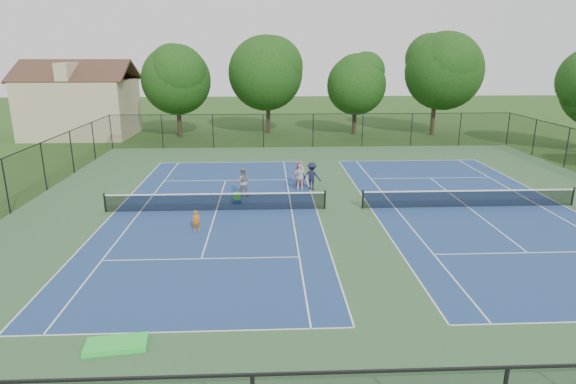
{
  "coord_description": "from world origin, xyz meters",
  "views": [
    {
      "loc": [
        -4.2,
        -25.08,
        8.35
      ],
      "look_at": [
        -3.12,
        -1.0,
        1.3
      ],
      "focal_mm": 30.0,
      "sensor_mm": 36.0,
      "label": 1
    }
  ],
  "objects_px": {
    "tree_back_a": "(177,76)",
    "instructor": "(243,182)",
    "child_player": "(196,221)",
    "bystander_c": "(300,174)",
    "ball_crate": "(237,202)",
    "tree_back_c": "(356,81)",
    "bystander_a": "(300,177)",
    "bystander_b": "(312,176)",
    "tree_back_b": "(268,69)",
    "clapboard_house": "(81,106)",
    "ball_hopper": "(237,196)",
    "tree_back_d": "(437,67)"
  },
  "relations": [
    {
      "from": "tree_back_c",
      "to": "instructor",
      "type": "xyz_separation_m",
      "value": [
        -10.67,
        -22.3,
        -4.6
      ]
    },
    {
      "from": "ball_crate",
      "to": "bystander_c",
      "type": "bearing_deg",
      "value": 44.85
    },
    {
      "from": "child_player",
      "to": "bystander_b",
      "type": "xyz_separation_m",
      "value": [
        6.23,
        6.95,
        0.37
      ]
    },
    {
      "from": "bystander_a",
      "to": "bystander_c",
      "type": "xyz_separation_m",
      "value": [
        0.03,
        1.25,
        -0.09
      ]
    },
    {
      "from": "ball_crate",
      "to": "tree_back_c",
      "type": "bearing_deg",
      "value": 65.4
    },
    {
      "from": "tree_back_b",
      "to": "ball_hopper",
      "type": "height_order",
      "value": "tree_back_b"
    },
    {
      "from": "clapboard_house",
      "to": "instructor",
      "type": "relative_size",
      "value": 6.12
    },
    {
      "from": "tree_back_a",
      "to": "ball_crate",
      "type": "bearing_deg",
      "value": -72.76
    },
    {
      "from": "tree_back_d",
      "to": "bystander_b",
      "type": "bearing_deg",
      "value": -125.63
    },
    {
      "from": "tree_back_a",
      "to": "ball_hopper",
      "type": "relative_size",
      "value": 23.45
    },
    {
      "from": "tree_back_a",
      "to": "tree_back_b",
      "type": "distance_m",
      "value": 9.24
    },
    {
      "from": "bystander_b",
      "to": "ball_crate",
      "type": "bearing_deg",
      "value": 53.12
    },
    {
      "from": "child_player",
      "to": "instructor",
      "type": "height_order",
      "value": "instructor"
    },
    {
      "from": "tree_back_a",
      "to": "ball_crate",
      "type": "relative_size",
      "value": 22.15
    },
    {
      "from": "bystander_a",
      "to": "ball_crate",
      "type": "xyz_separation_m",
      "value": [
        -3.77,
        -2.54,
        -0.72
      ]
    },
    {
      "from": "bystander_a",
      "to": "tree_back_c",
      "type": "bearing_deg",
      "value": -106.29
    },
    {
      "from": "clapboard_house",
      "to": "ball_hopper",
      "type": "xyz_separation_m",
      "value": [
        17.09,
        -23.83,
        -2.62
      ]
    },
    {
      "from": "tree_back_b",
      "to": "bystander_a",
      "type": "height_order",
      "value": "tree_back_b"
    },
    {
      "from": "bystander_c",
      "to": "ball_crate",
      "type": "relative_size",
      "value": 3.7
    },
    {
      "from": "ball_crate",
      "to": "clapboard_house",
      "type": "bearing_deg",
      "value": 125.64
    },
    {
      "from": "tree_back_d",
      "to": "bystander_b",
      "type": "height_order",
      "value": "tree_back_d"
    },
    {
      "from": "tree_back_d",
      "to": "bystander_b",
      "type": "xyz_separation_m",
      "value": [
        -14.41,
        -20.1,
        -5.94
      ]
    },
    {
      "from": "tree_back_c",
      "to": "bystander_b",
      "type": "bearing_deg",
      "value": -106.89
    },
    {
      "from": "bystander_a",
      "to": "bystander_c",
      "type": "bearing_deg",
      "value": -89.35
    },
    {
      "from": "tree_back_d",
      "to": "clapboard_house",
      "type": "distance_m",
      "value": 36.21
    },
    {
      "from": "tree_back_c",
      "to": "ball_crate",
      "type": "bearing_deg",
      "value": -114.6
    },
    {
      "from": "tree_back_a",
      "to": "ball_crate",
      "type": "xyz_separation_m",
      "value": [
        7.09,
        -22.83,
        -5.9
      ]
    },
    {
      "from": "tree_back_a",
      "to": "instructor",
      "type": "xyz_separation_m",
      "value": [
        7.33,
        -21.3,
        -5.16
      ]
    },
    {
      "from": "tree_back_d",
      "to": "child_player",
      "type": "relative_size",
      "value": 10.21
    },
    {
      "from": "clapboard_house",
      "to": "child_player",
      "type": "height_order",
      "value": "clapboard_house"
    },
    {
      "from": "child_player",
      "to": "ball_crate",
      "type": "distance_m",
      "value": 4.57
    },
    {
      "from": "bystander_a",
      "to": "bystander_b",
      "type": "bearing_deg",
      "value": -162.9
    },
    {
      "from": "child_player",
      "to": "bystander_c",
      "type": "bearing_deg",
      "value": 41.09
    },
    {
      "from": "clapboard_house",
      "to": "tree_back_d",
      "type": "bearing_deg",
      "value": -1.59
    },
    {
      "from": "bystander_b",
      "to": "tree_back_c",
      "type": "bearing_deg",
      "value": -84.99
    },
    {
      "from": "instructor",
      "to": "ball_hopper",
      "type": "xyz_separation_m",
      "value": [
        -0.24,
        -1.53,
        -0.41
      ]
    },
    {
      "from": "tree_back_c",
      "to": "ball_hopper",
      "type": "bearing_deg",
      "value": -114.6
    },
    {
      "from": "tree_back_d",
      "to": "child_player",
      "type": "bearing_deg",
      "value": -127.33
    },
    {
      "from": "tree_back_a",
      "to": "tree_back_b",
      "type": "relative_size",
      "value": 0.91
    },
    {
      "from": "instructor",
      "to": "ball_crate",
      "type": "bearing_deg",
      "value": 74.09
    },
    {
      "from": "tree_back_b",
      "to": "ball_crate",
      "type": "bearing_deg",
      "value": -94.41
    },
    {
      "from": "tree_back_b",
      "to": "instructor",
      "type": "distance_m",
      "value": 24.05
    },
    {
      "from": "instructor",
      "to": "child_player",
      "type": "bearing_deg",
      "value": 64.25
    },
    {
      "from": "bystander_c",
      "to": "tree_back_a",
      "type": "bearing_deg",
      "value": -75.72
    },
    {
      "from": "clapboard_house",
      "to": "bystander_c",
      "type": "height_order",
      "value": "clapboard_house"
    },
    {
      "from": "tree_back_a",
      "to": "tree_back_b",
      "type": "bearing_deg",
      "value": 12.53
    },
    {
      "from": "tree_back_b",
      "to": "bystander_b",
      "type": "height_order",
      "value": "tree_back_b"
    },
    {
      "from": "clapboard_house",
      "to": "ball_hopper",
      "type": "distance_m",
      "value": 29.44
    },
    {
      "from": "tree_back_d",
      "to": "ball_crate",
      "type": "xyz_separation_m",
      "value": [
        -18.91,
        -22.83,
        -6.69
      ]
    },
    {
      "from": "tree_back_d",
      "to": "bystander_c",
      "type": "distance_m",
      "value": 25.05
    }
  ]
}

